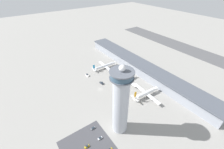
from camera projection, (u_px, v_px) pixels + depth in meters
ground_plane at (100, 89)px, 187.43m from camera, size 1000.00×1000.00×0.00m
terminal_building at (141, 68)px, 216.98m from camera, size 226.98×25.00×14.40m
runway_strip at (190, 50)px, 283.83m from camera, size 340.47×44.00×0.01m
control_tower at (121, 102)px, 121.87m from camera, size 18.57×18.57×68.33m
airplane_gate_alpha at (105, 66)px, 227.87m from camera, size 33.80×38.39×11.24m
airplane_gate_bravo at (125, 79)px, 198.66m from camera, size 38.57×33.39×12.98m
airplane_gate_charlie at (146, 93)px, 174.54m from camera, size 41.99×35.53×13.85m
service_truck_catering at (122, 83)px, 196.48m from camera, size 3.69×7.75×2.96m
service_truck_fuel at (102, 83)px, 196.69m from camera, size 6.69×3.39×2.59m
service_truck_baggage at (87, 75)px, 211.54m from camera, size 6.44×2.93×3.08m
car_green_van at (100, 138)px, 131.21m from camera, size 1.88×4.32×1.51m
car_maroon_suv at (93, 128)px, 139.67m from camera, size 1.93×4.74×1.47m
car_silver_sedan at (87, 146)px, 124.91m from camera, size 1.75×4.16×1.54m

